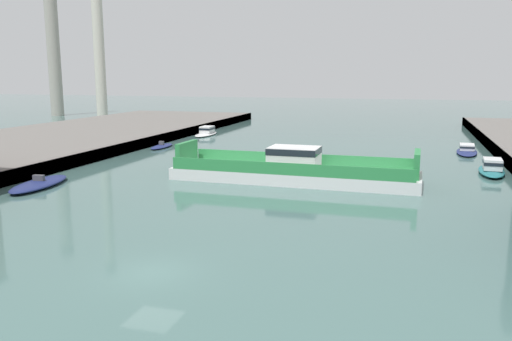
% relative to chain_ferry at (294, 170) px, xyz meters
% --- Properties ---
extents(ground_plane, '(400.00, 400.00, 0.00)m').
position_rel_chain_ferry_xyz_m(ground_plane, '(-1.90, -24.81, -1.01)').
color(ground_plane, '#476B66').
extents(chain_ferry, '(23.18, 6.47, 3.30)m').
position_rel_chain_ferry_xyz_m(chain_ferry, '(0.00, 0.00, 0.00)').
color(chain_ferry, silver).
rests_on(chain_ferry, ground).
extents(moored_boat_near_left, '(3.90, 8.35, 1.10)m').
position_rel_chain_ferry_xyz_m(moored_boat_near_left, '(-21.25, -9.14, -0.70)').
color(moored_boat_near_left, navy).
rests_on(moored_boat_near_left, ground).
extents(moored_boat_near_right, '(3.05, 8.26, 1.12)m').
position_rel_chain_ferry_xyz_m(moored_boat_near_right, '(17.42, 23.57, -0.60)').
color(moored_boat_near_right, navy).
rests_on(moored_boat_near_right, ground).
extents(moored_boat_mid_left, '(2.09, 6.00, 0.91)m').
position_rel_chain_ferry_xyz_m(moored_boat_mid_left, '(-22.31, 17.03, -0.79)').
color(moored_boat_mid_left, navy).
rests_on(moored_boat_mid_left, ground).
extents(moored_boat_mid_right, '(2.82, 7.82, 1.46)m').
position_rel_chain_ferry_xyz_m(moored_boat_mid_right, '(-22.07, 32.99, -0.45)').
color(moored_boat_mid_right, white).
rests_on(moored_boat_mid_right, ground).
extents(moored_boat_far_left, '(2.87, 7.61, 1.64)m').
position_rel_chain_ferry_xyz_m(moored_boat_far_left, '(18.41, 8.97, -0.40)').
color(moored_boat_far_left, '#237075').
rests_on(moored_boat_far_left, ground).
extents(smokestack_distant_a, '(2.70, 2.70, 39.09)m').
position_rel_chain_ferry_xyz_m(smokestack_distant_a, '(-60.33, 61.91, 19.58)').
color(smokestack_distant_a, beige).
rests_on(smokestack_distant_a, ground).
extents(smokestack_distant_b, '(3.25, 3.25, 35.49)m').
position_rel_chain_ferry_xyz_m(smokestack_distant_b, '(-72.73, 61.76, 17.77)').
color(smokestack_distant_b, '#9E998E').
rests_on(smokestack_distant_b, ground).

